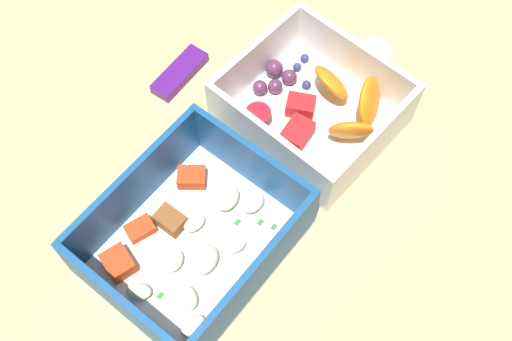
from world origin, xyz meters
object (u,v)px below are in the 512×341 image
fruit_bowl (315,107)px  candy_bar (180,73)px  paper_cup_liner (373,55)px  pasta_container (192,238)px

fruit_bowl → candy_bar: size_ratio=2.37×
candy_bar → paper_cup_liner: paper_cup_liner is taller
pasta_container → paper_cup_liner: 28.69cm
paper_cup_liner → fruit_bowl: bearing=177.5°
fruit_bowl → pasta_container: bearing=178.8°
pasta_container → candy_bar: size_ratio=2.55×
pasta_container → fruit_bowl: 18.40cm
pasta_container → candy_bar: bearing=45.3°
pasta_container → paper_cup_liner: (28.64, -0.82, -1.46)cm
candy_bar → fruit_bowl: bearing=-72.4°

